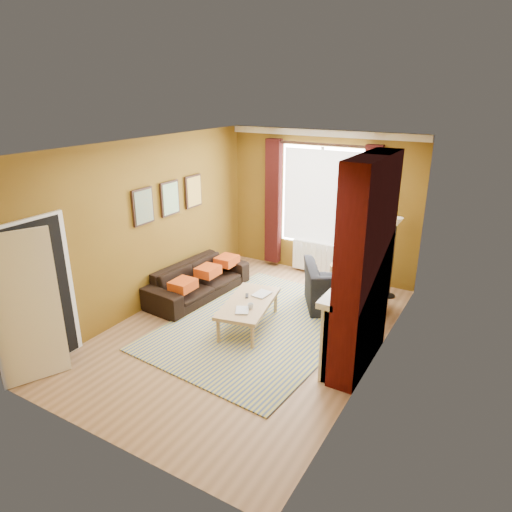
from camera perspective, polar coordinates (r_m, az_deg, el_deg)
name	(u,v)px	position (r m, az deg, el deg)	size (l,w,h in m)	color
ground	(248,331)	(7.12, -1.02, -9.33)	(5.50, 5.50, 0.00)	olive
room_walls	(295,248)	(6.50, 4.92, 1.02)	(3.82, 5.54, 2.83)	brown
striped_rug	(261,325)	(7.25, 0.66, -8.65)	(2.79, 3.68, 0.02)	#344F8F
sofa	(198,280)	(8.19, -7.24, -3.03)	(2.03, 0.79, 0.59)	black
armchair	(342,287)	(7.75, 10.74, -3.87)	(1.20, 1.05, 0.78)	black
coffee_table	(249,304)	(7.05, -0.93, -6.04)	(0.91, 1.42, 0.44)	tan
wicker_stool	(339,277)	(8.58, 10.37, -2.57)	(0.37, 0.37, 0.46)	olive
floor_lamp	(395,235)	(8.14, 17.03, 2.52)	(0.24, 0.24, 1.46)	black
book_a	(236,310)	(6.74, -2.57, -6.79)	(0.19, 0.26, 0.02)	#999999
book_b	(256,292)	(7.29, 0.01, -4.57)	(0.22, 0.30, 0.02)	#999999
mug	(251,306)	(6.79, -0.67, -6.29)	(0.09, 0.09, 0.08)	#999999
tv_remote	(247,296)	(7.18, -1.14, -4.99)	(0.12, 0.16, 0.02)	#262629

